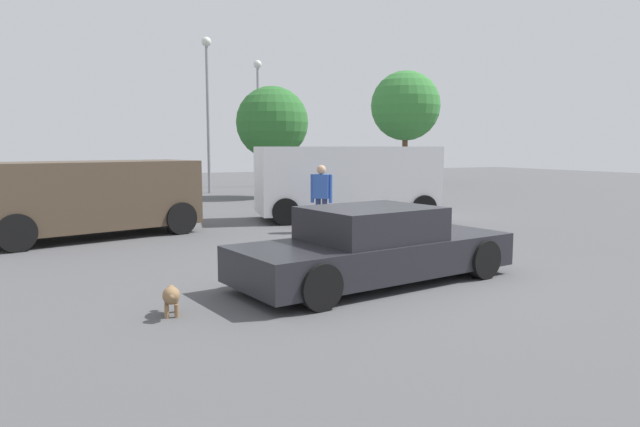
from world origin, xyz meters
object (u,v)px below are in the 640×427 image
van_white (347,180)px  pedestrian (321,192)px  suv_dark (90,196)px  light_post_mid (258,102)px  sedan_foreground (374,248)px  light_post_near (207,90)px  dog (171,296)px

van_white → pedestrian: 2.85m
suv_dark → pedestrian: (5.33, -1.69, 0.01)m
pedestrian → light_post_mid: bearing=27.0°
sedan_foreground → light_post_mid: bearing=66.1°
pedestrian → light_post_near: bearing=38.5°
dog → van_white: van_white is taller
dog → light_post_near: (5.74, 19.20, 4.53)m
dog → light_post_near: bearing=174.2°
dog → pedestrian: 7.55m
suv_dark → light_post_near: light_post_near is taller
suv_dark → pedestrian: 5.59m
pedestrian → sedan_foreground: bearing=-155.7°
sedan_foreground → pedestrian: bearing=64.1°
pedestrian → light_post_mid: light_post_mid is taller
dog → pedestrian: bearing=149.7°
van_white → suv_dark: bearing=-164.5°
suv_dark → light_post_mid: size_ratio=0.77×
light_post_mid → van_white: bearing=-99.9°
sedan_foreground → light_post_near: light_post_near is taller
van_white → suv_dark: (-7.23, -0.42, -0.17)m
sedan_foreground → suv_dark: 7.85m
van_white → light_post_near: size_ratio=0.78×
suv_dark → light_post_mid: 18.34m
van_white → light_post_mid: 15.27m
pedestrian → dog: bearing=-179.3°
van_white → light_post_mid: bearing=92.3°
suv_dark → light_post_near: (6.13, 11.85, 3.79)m
light_post_mid → dog: bearing=-112.7°
dog → pedestrian: size_ratio=0.36×
pedestrian → light_post_mid: 17.72m
suv_dark → light_post_near: bearing=-132.3°
van_white → sedan_foreground: bearing=-103.6°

